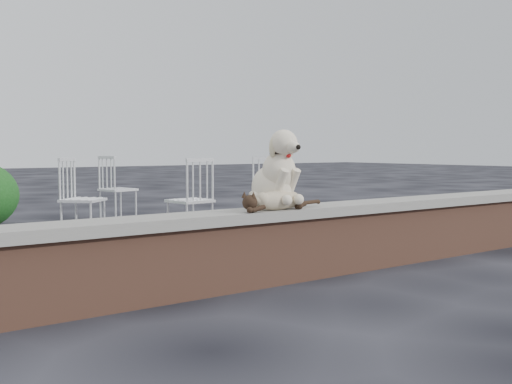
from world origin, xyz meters
TOP-DOWN VIEW (x-y plane):
  - ground at (0.00, 0.00)m, footprint 60.00×60.00m
  - brick_wall at (0.00, 0.00)m, footprint 6.00×0.30m
  - capstone at (0.00, 0.00)m, footprint 6.20×0.40m
  - dog at (-0.64, 0.05)m, footprint 0.43×0.55m
  - cat at (-0.72, -0.10)m, footprint 0.98×0.26m
  - chair_e at (0.13, 4.64)m, footprint 0.67×0.67m
  - chair_a at (-0.97, 3.19)m, footprint 0.79×0.79m
  - chair_d at (1.38, 2.67)m, footprint 0.71×0.71m
  - chair_c at (-0.04, 2.34)m, footprint 0.62×0.62m

SIDE VIEW (x-z plane):
  - ground at x=0.00m, z-range 0.00..0.00m
  - brick_wall at x=0.00m, z-range 0.00..0.50m
  - chair_e at x=0.13m, z-range 0.00..0.94m
  - chair_a at x=-0.97m, z-range 0.00..0.94m
  - chair_d at x=1.38m, z-range 0.00..0.94m
  - chair_c at x=-0.04m, z-range 0.00..0.94m
  - capstone at x=0.00m, z-range 0.50..0.58m
  - cat at x=-0.72m, z-range 0.58..0.75m
  - dog at x=-0.64m, z-range 0.58..1.21m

